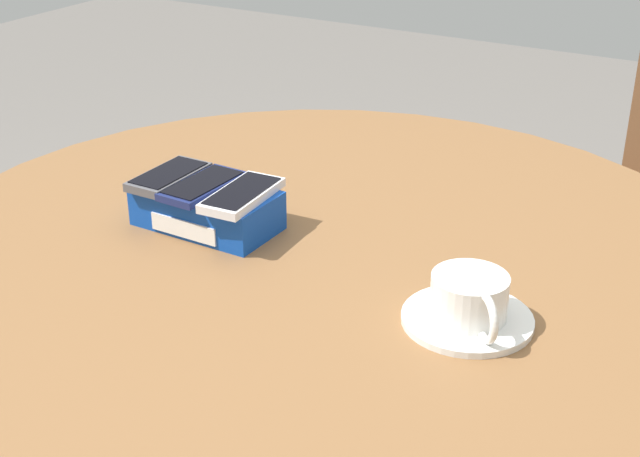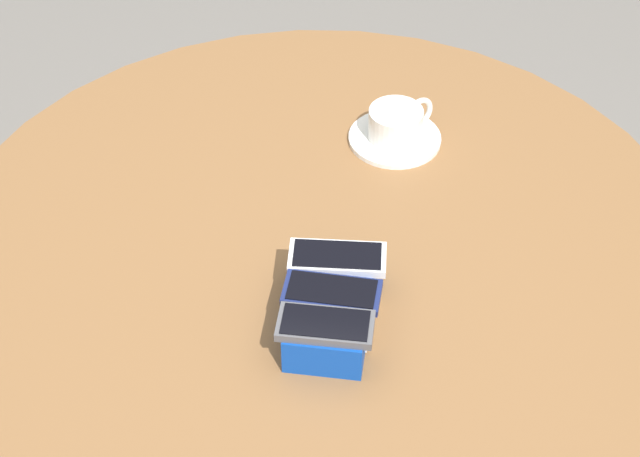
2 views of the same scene
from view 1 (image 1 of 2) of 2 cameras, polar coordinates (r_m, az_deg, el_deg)
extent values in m
cylinder|color=brown|center=(1.18, 0.00, -1.53)|extent=(1.11, 1.11, 0.03)
cube|color=#0F42AD|center=(1.21, -7.25, 1.29)|extent=(0.19, 0.10, 0.05)
cube|color=white|center=(1.18, -8.75, -0.03)|extent=(0.10, 0.00, 0.02)
cube|color=#515156|center=(1.23, -9.64, 3.28)|extent=(0.06, 0.12, 0.01)
cube|color=black|center=(1.23, -9.66, 3.56)|extent=(0.05, 0.11, 0.00)
cube|color=navy|center=(1.20, -7.50, 2.71)|extent=(0.06, 0.13, 0.01)
cube|color=black|center=(1.20, -7.52, 2.96)|extent=(0.06, 0.11, 0.00)
cube|color=silver|center=(1.16, -5.00, 2.14)|extent=(0.07, 0.13, 0.01)
cube|color=black|center=(1.16, -5.01, 2.44)|extent=(0.06, 0.12, 0.00)
cylinder|color=white|center=(1.01, 9.40, -5.74)|extent=(0.15, 0.15, 0.01)
cylinder|color=white|center=(0.99, 9.52, -4.31)|extent=(0.09, 0.09, 0.05)
cylinder|color=brown|center=(0.98, 9.60, -3.35)|extent=(0.08, 0.08, 0.00)
torus|color=white|center=(0.96, 10.54, -5.66)|extent=(0.04, 0.05, 0.06)
cylinder|color=brown|center=(2.03, 11.84, -6.34)|extent=(0.04, 0.04, 0.43)
cylinder|color=brown|center=(2.32, 17.95, -2.66)|extent=(0.04, 0.04, 0.43)
camera|label=2|loc=(1.87, -43.04, 36.62)|focal=60.00mm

